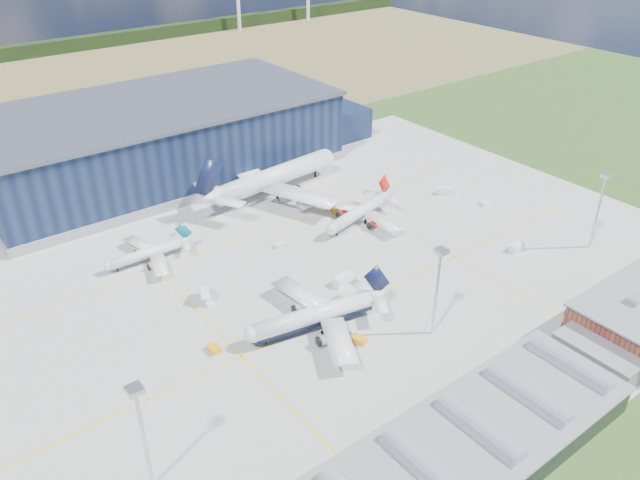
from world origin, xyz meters
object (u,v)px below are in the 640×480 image
(light_mast_center, at_px, (438,278))
(airliner_red, at_px, (358,207))
(airliner_regional, at_px, (145,249))
(gse_cart_a, at_px, (484,204))
(gse_cart_b, at_px, (280,245))
(airliner_widebody, at_px, (274,167))
(gse_van_b, at_px, (446,191))
(gse_tug_a, at_px, (359,340))
(car_a, at_px, (528,351))
(car_b, at_px, (438,408))
(airliner_navy, at_px, (313,307))
(hangar, at_px, (166,140))
(gse_tug_b, at_px, (214,349))
(light_mast_east, at_px, (601,199))
(airstair, at_px, (205,295))
(gse_van_c, at_px, (516,247))
(light_mast_west, at_px, (141,422))
(gse_tug_c, at_px, (334,209))
(gse_van_a, at_px, (344,280))

(light_mast_center, xyz_separation_m, airliner_red, (21.13, 52.00, -9.98))
(light_mast_center, distance_m, airliner_regional, 81.48)
(gse_cart_a, relative_size, gse_cart_b, 0.88)
(airliner_widebody, relative_size, gse_van_b, 11.05)
(gse_tug_a, relative_size, gse_cart_a, 1.29)
(airliner_red, distance_m, car_a, 70.78)
(car_b, bearing_deg, airliner_regional, 22.89)
(airliner_navy, relative_size, gse_cart_a, 14.31)
(hangar, relative_size, airliner_red, 4.34)
(airliner_regional, xyz_separation_m, car_b, (23.24, -88.00, -3.77))
(gse_tug_b, bearing_deg, car_b, -57.69)
(airliner_widebody, distance_m, gse_cart_a, 69.95)
(hangar, bearing_deg, light_mast_east, -59.95)
(light_mast_center, bearing_deg, hangar, 93.30)
(gse_van_b, xyz_separation_m, gse_cart_b, (-64.22, 4.96, -0.56))
(airliner_regional, bearing_deg, airliner_navy, 111.69)
(airliner_red, relative_size, airstair, 6.24)
(light_mast_center, xyz_separation_m, gse_tug_b, (-43.91, 25.22, -14.72))
(gse_tug_b, xyz_separation_m, car_b, (26.95, -43.22, -0.13))
(hangar, xyz_separation_m, gse_van_b, (65.31, -75.36, -10.39))
(gse_tug_b, xyz_separation_m, gse_van_c, (90.66, -13.50, 0.39))
(airliner_regional, bearing_deg, airliner_red, 165.32)
(light_mast_west, distance_m, gse_van_b, 138.06)
(gse_van_c, bearing_deg, airliner_widebody, 17.56)
(hangar, distance_m, airstair, 86.53)
(gse_tug_c, height_order, car_b, gse_tug_c)
(light_mast_center, distance_m, gse_cart_a, 73.07)
(gse_tug_a, bearing_deg, gse_van_a, 41.24)
(gse_tug_b, height_order, airstair, airstair)
(gse_tug_c, bearing_deg, car_a, -79.63)
(hangar, relative_size, gse_tug_a, 41.32)
(gse_tug_a, distance_m, gse_van_c, 62.75)
(airliner_regional, relative_size, gse_tug_b, 8.15)
(gse_van_c, bearing_deg, car_a, 123.11)
(light_mast_center, distance_m, gse_van_b, 77.62)
(hangar, relative_size, car_b, 41.40)
(airstair, bearing_deg, gse_cart_b, 39.77)
(airstair, bearing_deg, airliner_red, 28.52)
(gse_cart_a, xyz_separation_m, gse_tug_c, (-41.41, 26.44, 0.19))
(gse_van_b, relative_size, gse_cart_b, 1.74)
(airliner_regional, distance_m, gse_tug_b, 45.08)
(gse_cart_a, bearing_deg, car_a, -112.23)
(light_mast_center, xyz_separation_m, gse_van_b, (58.12, 49.44, -14.20))
(gse_van_b, bearing_deg, airstair, 132.27)
(light_mast_east, bearing_deg, light_mast_west, 180.00)
(light_mast_east, distance_m, car_b, 85.22)
(gse_cart_b, xyz_separation_m, car_a, (17.96, -72.40, -0.07))
(gse_van_b, bearing_deg, car_b, 170.81)
(airliner_red, height_order, car_b, airliner_red)
(hangar, distance_m, light_mast_east, 144.23)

